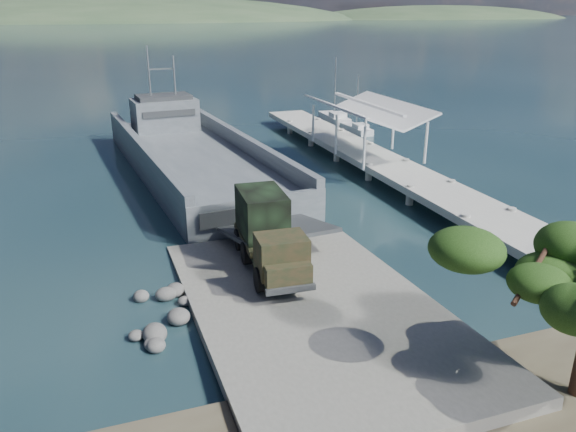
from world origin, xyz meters
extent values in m
plane|color=#19363D|center=(0.00, 0.00, 0.00)|extent=(1400.00, 1400.00, 0.00)
cube|color=slate|center=(0.00, -1.00, 0.25)|extent=(10.00, 18.00, 0.50)
cube|color=#B1B0A7|center=(13.00, 18.00, 1.00)|extent=(4.00, 44.00, 0.50)
cube|color=#4F565D|center=(-0.79, 22.76, 0.43)|extent=(11.03, 29.29, 2.39)
cube|color=#4F565D|center=(-4.78, 22.42, 2.20)|extent=(3.04, 28.60, 1.24)
cube|color=#4F565D|center=(3.21, 23.11, 2.20)|extent=(3.04, 28.60, 1.24)
cube|color=#4F565D|center=(0.44, 8.58, 0.96)|extent=(8.60, 1.12, 2.48)
cube|color=#4F565D|center=(-1.61, 32.28, 3.06)|extent=(6.04, 4.30, 2.87)
cube|color=#313437|center=(-1.61, 32.28, 4.68)|extent=(5.02, 3.46, 0.38)
cylinder|color=#9B9DA0|center=(-2.75, 32.18, 6.88)|extent=(0.15, 0.15, 4.78)
cylinder|color=#9B9DA0|center=(-0.47, 32.38, 6.40)|extent=(0.15, 0.15, 3.82)
cylinder|color=black|center=(-1.84, 0.66, 1.07)|extent=(0.47, 1.17, 1.15)
cylinder|color=black|center=(0.18, 0.53, 1.07)|extent=(0.47, 1.17, 1.15)
cylinder|color=black|center=(-1.65, 3.66, 1.07)|extent=(0.47, 1.17, 1.15)
cylinder|color=black|center=(0.38, 3.52, 1.07)|extent=(0.47, 1.17, 1.15)
cylinder|color=black|center=(-1.53, 5.42, 1.07)|extent=(0.47, 1.17, 1.15)
cylinder|color=black|center=(0.49, 5.29, 1.07)|extent=(0.47, 1.17, 1.15)
cube|color=black|center=(-0.67, 3.06, 1.21)|extent=(2.37, 6.82, 0.22)
cube|color=black|center=(-0.82, 0.69, 2.13)|extent=(2.31, 1.90, 1.76)
cube|color=black|center=(-0.89, -0.37, 1.69)|extent=(2.08, 0.92, 0.88)
cube|color=black|center=(-0.59, 4.29, 1.51)|extent=(2.46, 4.19, 0.31)
cube|color=black|center=(-0.58, 4.47, 2.79)|extent=(2.33, 3.48, 2.20)
cube|color=#313437|center=(-0.92, -0.81, 1.16)|extent=(2.21, 0.36, 0.26)
imported|color=black|center=(-0.90, 0.74, 1.44)|extent=(0.79, 0.63, 1.89)
cube|color=white|center=(18.26, 32.30, 0.23)|extent=(1.62, 5.06, 0.82)
cube|color=white|center=(18.29, 31.39, 0.77)|extent=(1.32, 1.50, 0.55)
cylinder|color=#9B9DA0|center=(18.26, 32.30, 3.19)|extent=(0.09, 0.09, 5.47)
cube|color=white|center=(18.33, 38.21, 0.28)|extent=(2.14, 6.22, 1.00)
cube|color=white|center=(18.27, 37.10, 0.95)|extent=(1.66, 1.87, 0.67)
cylinder|color=#9B9DA0|center=(18.33, 38.21, 3.90)|extent=(0.11, 0.11, 6.68)
ellipsoid|color=black|center=(3.10, -6.83, 4.95)|extent=(2.48, 2.48, 1.42)
camera|label=1|loc=(-8.10, -20.87, 12.47)|focal=35.00mm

